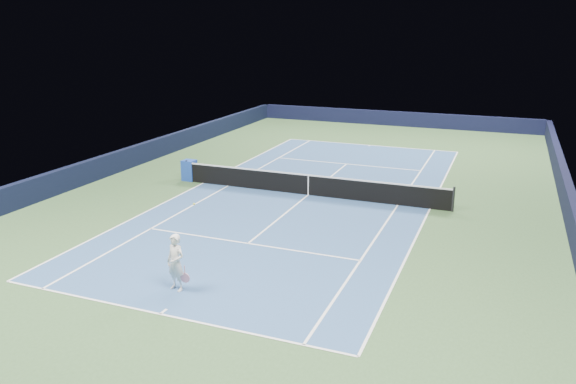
% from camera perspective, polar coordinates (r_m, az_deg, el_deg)
% --- Properties ---
extents(ground, '(40.00, 40.00, 0.00)m').
position_cam_1_polar(ground, '(25.72, 2.07, -0.31)').
color(ground, '#32512C').
rests_on(ground, ground).
extents(wall_far, '(22.00, 0.35, 1.10)m').
position_cam_1_polar(wall_far, '(44.35, 10.78, 7.34)').
color(wall_far, black).
rests_on(wall_far, ground).
extents(wall_right, '(0.35, 40.00, 1.10)m').
position_cam_1_polar(wall_right, '(24.37, 26.83, -1.77)').
color(wall_right, black).
rests_on(wall_right, ground).
extents(wall_left, '(0.35, 40.00, 1.10)m').
position_cam_1_polar(wall_left, '(30.79, -17.28, 2.85)').
color(wall_left, black).
rests_on(wall_left, ground).
extents(court_surface, '(10.97, 23.77, 0.01)m').
position_cam_1_polar(court_surface, '(25.72, 2.07, -0.30)').
color(court_surface, '#2C4D7C').
rests_on(court_surface, ground).
extents(baseline_far, '(10.97, 0.08, 0.00)m').
position_cam_1_polar(baseline_far, '(36.80, 8.31, 4.73)').
color(baseline_far, white).
rests_on(baseline_far, ground).
extents(baseline_near, '(10.97, 0.08, 0.00)m').
position_cam_1_polar(baseline_near, '(15.85, -12.84, -12.00)').
color(baseline_near, white).
rests_on(baseline_near, ground).
extents(sideline_doubles_right, '(0.08, 23.77, 0.00)m').
position_cam_1_polar(sideline_doubles_right, '(24.53, 14.23, -1.66)').
color(sideline_doubles_right, white).
rests_on(sideline_doubles_right, ground).
extents(sideline_doubles_left, '(0.08, 23.77, 0.00)m').
position_cam_1_polar(sideline_doubles_left, '(27.96, -8.58, 0.92)').
color(sideline_doubles_left, white).
rests_on(sideline_doubles_left, ground).
extents(sideline_singles_right, '(0.08, 23.77, 0.00)m').
position_cam_1_polar(sideline_singles_right, '(24.72, 11.09, -1.31)').
color(sideline_singles_right, white).
rests_on(sideline_singles_right, ground).
extents(sideline_singles_left, '(0.08, 23.77, 0.00)m').
position_cam_1_polar(sideline_singles_left, '(27.31, -6.09, 0.64)').
color(sideline_singles_left, white).
rests_on(sideline_singles_left, ground).
extents(service_line_far, '(8.23, 0.08, 0.00)m').
position_cam_1_polar(service_line_far, '(31.62, 5.97, 2.85)').
color(service_line_far, white).
rests_on(service_line_far, ground).
extents(service_line_near, '(8.23, 0.08, 0.00)m').
position_cam_1_polar(service_line_near, '(20.14, -4.08, -5.23)').
color(service_line_near, white).
rests_on(service_line_near, ground).
extents(center_service_line, '(0.08, 12.80, 0.00)m').
position_cam_1_polar(center_service_line, '(25.72, 2.07, -0.29)').
color(center_service_line, white).
rests_on(center_service_line, ground).
extents(center_mark_far, '(0.08, 0.30, 0.00)m').
position_cam_1_polar(center_mark_far, '(36.66, 8.26, 4.69)').
color(center_mark_far, white).
rests_on(center_mark_far, ground).
extents(center_mark_near, '(0.08, 0.30, 0.00)m').
position_cam_1_polar(center_mark_near, '(15.96, -12.54, -11.77)').
color(center_mark_near, white).
rests_on(center_mark_near, ground).
extents(tennis_net, '(12.90, 0.10, 1.07)m').
position_cam_1_polar(tennis_net, '(25.58, 2.08, 0.77)').
color(tennis_net, black).
rests_on(tennis_net, ground).
extents(sponsor_cube, '(0.66, 0.58, 1.03)m').
position_cam_1_polar(sponsor_cube, '(28.47, -9.98, 2.19)').
color(sponsor_cube, '#1B41A6').
rests_on(sponsor_cube, ground).
extents(tennis_player, '(0.83, 1.31, 2.39)m').
position_cam_1_polar(tennis_player, '(16.73, -11.32, -7.05)').
color(tennis_player, white).
rests_on(tennis_player, ground).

